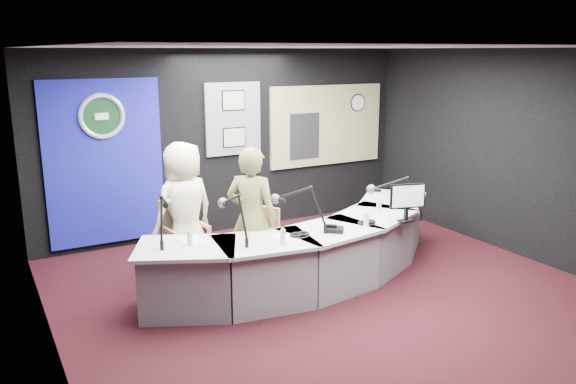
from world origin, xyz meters
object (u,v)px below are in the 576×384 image
person_woman (252,219)px  person_man (184,210)px  armchair_left (185,236)px  armchair_right (252,251)px  broadcast_desk (309,253)px

person_woman → person_man: bearing=-5.7°
armchair_left → person_man: bearing=0.0°
armchair_left → person_man: 0.34m
person_woman → armchair_right: bearing=138.1°
armchair_right → person_man: 1.03m
armchair_left → armchair_right: 0.95m
armchair_right → person_man: (-0.56, 0.77, 0.40)m
broadcast_desk → armchair_right: 0.70m
armchair_right → armchair_left: bearing=-175.3°
broadcast_desk → armchair_left: bearing=142.5°
broadcast_desk → armchair_left: 1.56m
broadcast_desk → armchair_right: bearing=165.2°
armchair_right → person_man: size_ratio=0.53×
broadcast_desk → armchair_right: size_ratio=4.97×
armchair_right → broadcast_desk: bearing=43.6°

